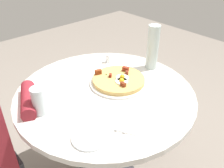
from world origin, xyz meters
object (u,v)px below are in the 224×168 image
(dining_table, at_px, (106,117))
(breakfast_pizza, at_px, (119,80))
(knife, at_px, (123,118))
(bread_plate, at_px, (90,137))
(salt_shaker, at_px, (108,58))
(water_glass, at_px, (39,101))
(fork, at_px, (130,119))
(pizza_plate, at_px, (119,82))
(water_bottle, at_px, (153,47))

(dining_table, relative_size, breakfast_pizza, 3.28)
(knife, bearing_deg, bread_plate, 152.72)
(knife, distance_m, salt_shaker, 0.57)
(breakfast_pizza, xyz_separation_m, bread_plate, (0.23, -0.38, -0.02))
(water_glass, bearing_deg, bread_plate, 13.14)
(bread_plate, bearing_deg, fork, 80.37)
(bread_plate, bearing_deg, salt_shaker, 132.64)
(pizza_plate, bearing_deg, water_bottle, 89.83)
(bread_plate, distance_m, salt_shaker, 0.69)
(pizza_plate, xyz_separation_m, knife, (0.23, -0.20, 0.00))
(dining_table, xyz_separation_m, breakfast_pizza, (-0.01, 0.11, 0.20))
(fork, height_order, water_glass, water_glass)
(breakfast_pizza, relative_size, salt_shaker, 5.37)
(fork, bearing_deg, dining_table, 47.94)
(knife, relative_size, water_bottle, 0.66)
(breakfast_pizza, height_order, water_glass, water_glass)
(breakfast_pizza, bearing_deg, knife, -40.04)
(dining_table, bearing_deg, water_bottle, 91.22)
(bread_plate, bearing_deg, pizza_plate, 121.13)
(knife, xyz_separation_m, water_bottle, (-0.23, 0.47, 0.13))
(salt_shaker, bearing_deg, water_glass, -72.72)
(pizza_plate, xyz_separation_m, fork, (0.27, -0.18, 0.00))
(fork, height_order, knife, same)
(water_glass, bearing_deg, knife, 41.19)
(water_glass, height_order, salt_shaker, water_glass)
(dining_table, relative_size, salt_shaker, 17.62)
(dining_table, relative_size, knife, 5.32)
(fork, xyz_separation_m, knife, (-0.03, -0.02, 0.00))
(water_glass, distance_m, water_bottle, 0.73)
(dining_table, distance_m, pizza_plate, 0.22)
(water_glass, bearing_deg, pizza_plate, 82.75)
(fork, distance_m, salt_shaker, 0.59)
(dining_table, xyz_separation_m, pizza_plate, (-0.01, 0.11, 0.19))
(fork, height_order, salt_shaker, salt_shaker)
(breakfast_pizza, bearing_deg, water_bottle, 89.89)
(fork, distance_m, water_glass, 0.42)
(bread_plate, bearing_deg, knife, 89.32)
(salt_shaker, bearing_deg, knife, -34.31)
(pizza_plate, xyz_separation_m, salt_shaker, (-0.24, 0.12, 0.02))
(pizza_plate, bearing_deg, breakfast_pizza, 32.10)
(water_bottle, height_order, salt_shaker, water_bottle)
(pizza_plate, xyz_separation_m, bread_plate, (0.23, -0.38, -0.00))
(pizza_plate, bearing_deg, fork, -34.05)
(dining_table, distance_m, breakfast_pizza, 0.23)
(breakfast_pizza, height_order, salt_shaker, breakfast_pizza)
(pizza_plate, distance_m, salt_shaker, 0.27)
(bread_plate, xyz_separation_m, salt_shaker, (-0.47, 0.51, 0.02))
(dining_table, xyz_separation_m, water_bottle, (-0.01, 0.39, 0.32))
(water_glass, bearing_deg, salt_shaker, 107.28)
(dining_table, bearing_deg, salt_shaker, 136.42)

